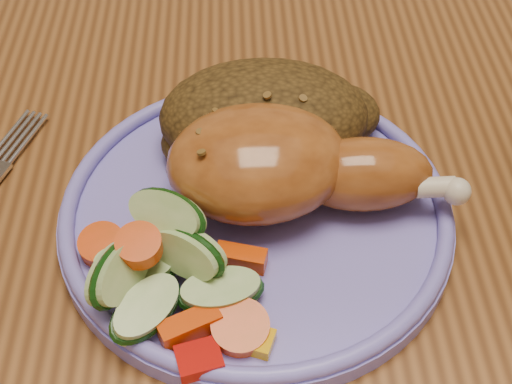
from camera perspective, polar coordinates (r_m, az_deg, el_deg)
dining_table at (r=0.59m, az=8.34°, el=0.39°), size 0.90×1.40×0.75m
plate at (r=0.44m, az=0.00°, el=-1.86°), size 0.24×0.24×0.01m
plate_rim at (r=0.43m, az=0.00°, el=-0.90°), size 0.24×0.24×0.01m
chicken_leg at (r=0.42m, az=2.20°, el=2.19°), size 0.18×0.10×0.06m
rice_pilaf at (r=0.46m, az=0.98°, el=5.93°), size 0.15×0.10×0.06m
vegetable_pile at (r=0.39m, az=-7.32°, el=-6.34°), size 0.11×0.12×0.05m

